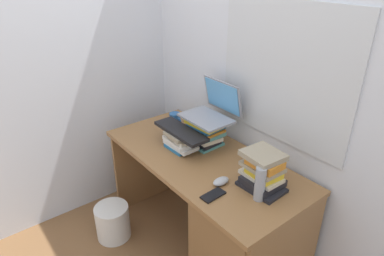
# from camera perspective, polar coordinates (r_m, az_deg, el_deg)

# --- Properties ---
(ground_plane) EXTENTS (6.00, 6.00, 0.00)m
(ground_plane) POSITION_cam_1_polar(r_m,az_deg,el_deg) (2.63, 1.47, -18.75)
(ground_plane) COLOR brown
(wall_back) EXTENTS (6.00, 0.06, 2.60)m
(wall_back) POSITION_cam_1_polar(r_m,az_deg,el_deg) (2.18, 9.65, 11.10)
(wall_back) COLOR silver
(wall_back) RESTS_ON ground
(wall_left) EXTENTS (0.05, 6.00, 2.60)m
(wall_left) POSITION_cam_1_polar(r_m,az_deg,el_deg) (2.72, -11.62, 14.03)
(wall_left) COLOR silver
(wall_left) RESTS_ON ground
(desk) EXTENTS (1.41, 0.65, 0.74)m
(desk) POSITION_cam_1_polar(r_m,az_deg,el_deg) (2.15, 7.42, -16.72)
(desk) COLOR olive
(desk) RESTS_ON ground
(book_stack_tall) EXTENTS (0.26, 0.20, 0.19)m
(book_stack_tall) POSITION_cam_1_polar(r_m,az_deg,el_deg) (2.26, 2.29, -0.54)
(book_stack_tall) COLOR teal
(book_stack_tall) RESTS_ON desk
(book_stack_keyboard_riser) EXTENTS (0.25, 0.18, 0.12)m
(book_stack_keyboard_riser) POSITION_cam_1_polar(r_m,az_deg,el_deg) (2.23, -1.96, -2.13)
(book_stack_keyboard_riser) COLOR #2672B2
(book_stack_keyboard_riser) RESTS_ON desk
(book_stack_side) EXTENTS (0.25, 0.20, 0.21)m
(book_stack_side) POSITION_cam_1_polar(r_m,az_deg,el_deg) (1.88, 11.85, -7.17)
(book_stack_side) COLOR black
(book_stack_side) RESTS_ON desk
(laptop) EXTENTS (0.33, 0.29, 0.24)m
(laptop) POSITION_cam_1_polar(r_m,az_deg,el_deg) (2.23, 3.56, 3.21)
(laptop) COLOR gray
(laptop) RESTS_ON book_stack_tall
(keyboard) EXTENTS (0.42, 0.14, 0.02)m
(keyboard) POSITION_cam_1_polar(r_m,az_deg,el_deg) (2.20, -1.91, -0.52)
(keyboard) COLOR black
(keyboard) RESTS_ON book_stack_keyboard_riser
(computer_mouse) EXTENTS (0.06, 0.10, 0.04)m
(computer_mouse) POSITION_cam_1_polar(r_m,az_deg,el_deg) (1.92, 4.89, -8.91)
(computer_mouse) COLOR #A5A8AD
(computer_mouse) RESTS_ON desk
(mug) EXTENTS (0.12, 0.08, 0.09)m
(mug) POSITION_cam_1_polar(r_m,az_deg,el_deg) (2.57, -2.86, 1.57)
(mug) COLOR #265999
(mug) RESTS_ON desk
(water_bottle) EXTENTS (0.06, 0.06, 0.19)m
(water_bottle) POSITION_cam_1_polar(r_m,az_deg,el_deg) (1.79, 11.38, -9.22)
(water_bottle) COLOR #999EA5
(water_bottle) RESTS_ON desk
(cell_phone) EXTENTS (0.07, 0.14, 0.01)m
(cell_phone) POSITION_cam_1_polar(r_m,az_deg,el_deg) (1.84, 3.58, -11.21)
(cell_phone) COLOR black
(cell_phone) RESTS_ON desk
(wastebasket) EXTENTS (0.25, 0.25, 0.26)m
(wastebasket) POSITION_cam_1_polar(r_m,az_deg,el_deg) (2.65, -13.20, -15.11)
(wastebasket) COLOR silver
(wastebasket) RESTS_ON ground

